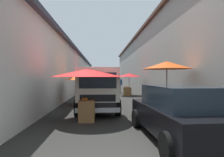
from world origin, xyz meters
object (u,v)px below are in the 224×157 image
(fruit_stall_far_left, at_px, (168,75))
(fruit_stall_near_right, at_px, (129,78))
(fruit_stall_mid_lane, at_px, (91,76))
(vendor_by_crates, at_px, (97,89))
(vendor_in_shade, at_px, (119,84))
(hatchback_car, at_px, (179,112))
(delivery_truck, at_px, (98,91))
(fruit_stall_far_right, at_px, (88,78))
(fruit_stall_near_left, at_px, (87,78))

(fruit_stall_far_left, relative_size, fruit_stall_near_right, 1.11)
(fruit_stall_mid_lane, bearing_deg, vendor_by_crates, -173.27)
(fruit_stall_near_right, distance_m, vendor_in_shade, 2.64)
(hatchback_car, distance_m, delivery_truck, 4.53)
(fruit_stall_far_right, xyz_separation_m, fruit_stall_far_left, (-3.90, -3.74, 0.13))
(fruit_stall_far_left, height_order, delivery_truck, fruit_stall_far_left)
(fruit_stall_mid_lane, height_order, vendor_in_shade, fruit_stall_mid_lane)
(fruit_stall_near_left, relative_size, fruit_stall_far_left, 1.16)
(hatchback_car, relative_size, vendor_by_crates, 2.57)
(fruit_stall_near_right, bearing_deg, fruit_stall_far_left, -177.69)
(fruit_stall_far_right, bearing_deg, vendor_by_crates, -23.59)
(fruit_stall_far_left, height_order, vendor_in_shade, fruit_stall_far_left)
(fruit_stall_far_left, relative_size, fruit_stall_mid_lane, 0.99)
(delivery_truck, bearing_deg, vendor_by_crates, 2.02)
(fruit_stall_far_right, relative_size, fruit_stall_near_right, 1.29)
(fruit_stall_near_right, height_order, vendor_by_crates, fruit_stall_near_right)
(fruit_stall_far_left, bearing_deg, fruit_stall_mid_lane, 19.84)
(fruit_stall_far_right, xyz_separation_m, delivery_truck, (-3.16, -0.68, -0.62))
(fruit_stall_far_left, bearing_deg, vendor_in_shade, 4.97)
(fruit_stall_far_right, bearing_deg, vendor_in_shade, -18.71)
(delivery_truck, bearing_deg, hatchback_car, -149.74)
(fruit_stall_mid_lane, bearing_deg, fruit_stall_far_right, -178.88)
(vendor_by_crates, bearing_deg, fruit_stall_far_left, -147.89)
(fruit_stall_near_left, bearing_deg, fruit_stall_far_left, -79.52)
(fruit_stall_near_left, distance_m, fruit_stall_far_left, 3.50)
(vendor_in_shade, bearing_deg, delivery_truck, 169.72)
(fruit_stall_mid_lane, distance_m, vendor_in_shade, 3.18)
(fruit_stall_far_right, bearing_deg, fruit_stall_near_left, -176.17)
(fruit_stall_far_right, xyz_separation_m, vendor_by_crates, (1.21, -0.53, -0.77))
(fruit_stall_far_left, distance_m, vendor_by_crates, 6.11)
(fruit_stall_far_right, relative_size, delivery_truck, 0.58)
(fruit_stall_near_right, bearing_deg, vendor_by_crates, 146.60)
(fruit_stall_mid_lane, xyz_separation_m, fruit_stall_near_right, (-1.33, -3.50, -0.24))
(fruit_stall_far_right, bearing_deg, fruit_stall_far_left, -136.20)
(fruit_stall_far_left, relative_size, delivery_truck, 0.50)
(fruit_stall_near_left, bearing_deg, fruit_stall_far_right, 3.83)
(fruit_stall_far_left, distance_m, fruit_stall_near_right, 9.42)
(fruit_stall_far_right, height_order, delivery_truck, fruit_stall_far_right)
(fruit_stall_near_left, xyz_separation_m, vendor_by_crates, (5.75, -0.23, -0.76))
(fruit_stall_near_left, bearing_deg, delivery_truck, -15.48)
(hatchback_car, relative_size, delivery_truck, 0.81)
(fruit_stall_mid_lane, bearing_deg, hatchback_car, -167.45)
(fruit_stall_far_right, relative_size, fruit_stall_mid_lane, 1.15)
(fruit_stall_mid_lane, relative_size, vendor_by_crates, 1.60)
(fruit_stall_mid_lane, height_order, delivery_truck, fruit_stall_mid_lane)
(delivery_truck, xyz_separation_m, vendor_by_crates, (4.38, 0.15, -0.15))
(fruit_stall_far_left, distance_m, vendor_in_shade, 11.97)
(fruit_stall_mid_lane, distance_m, delivery_truck, 10.07)
(fruit_stall_mid_lane, distance_m, vendor_by_crates, 5.74)
(vendor_in_shade, bearing_deg, fruit_stall_near_right, -165.22)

